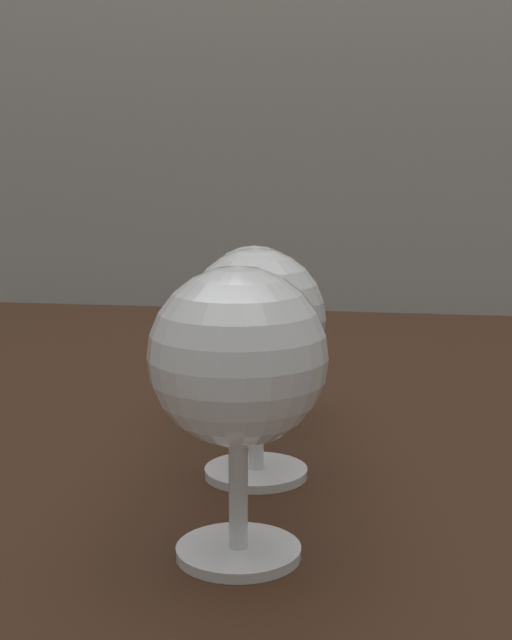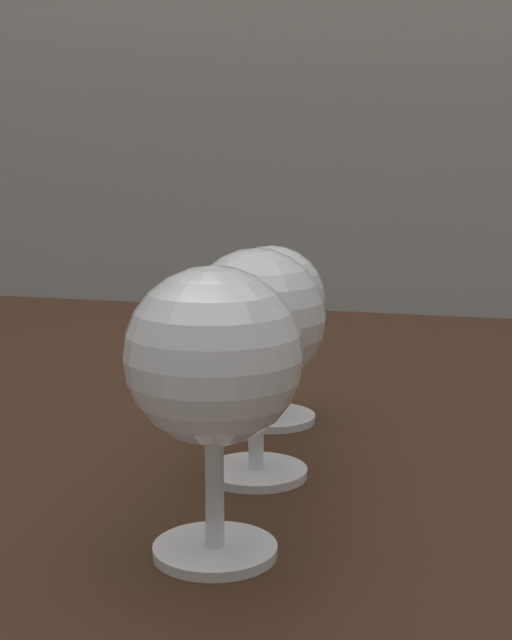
{
  "view_description": "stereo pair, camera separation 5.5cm",
  "coord_description": "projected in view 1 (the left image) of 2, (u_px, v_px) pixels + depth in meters",
  "views": [
    {
      "loc": [
        0.04,
        -0.69,
        0.9
      ],
      "look_at": [
        -0.04,
        -0.16,
        0.79
      ],
      "focal_mm": 54.39,
      "sensor_mm": 36.0,
      "label": 1
    },
    {
      "loc": [
        0.1,
        -0.68,
        0.9
      ],
      "look_at": [
        -0.04,
        -0.16,
        0.79
      ],
      "focal_mm": 54.39,
      "sensor_mm": 36.0,
      "label": 2
    }
  ],
  "objects": [
    {
      "name": "wine_glass_merlot",
      "position": [
        255.0,
        305.0,
        0.66
      ],
      "size": [
        0.07,
        0.07,
        0.12
      ],
      "color": "white",
      "rests_on": "dining_table"
    },
    {
      "name": "dining_table",
      "position": [
        338.0,
        514.0,
        0.73
      ],
      "size": [
        1.45,
        0.78,
        0.7
      ],
      "color": "#382114",
      "rests_on": "ground_plane"
    },
    {
      "name": "wine_glass_amber",
      "position": [
        238.0,
        361.0,
        0.44
      ],
      "size": [
        0.08,
        0.08,
        0.14
      ],
      "color": "white",
      "rests_on": "dining_table"
    },
    {
      "name": "wine_glass_port",
      "position": [
        256.0,
        325.0,
        0.55
      ],
      "size": [
        0.08,
        0.08,
        0.13
      ],
      "color": "white",
      "rests_on": "dining_table"
    }
  ]
}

